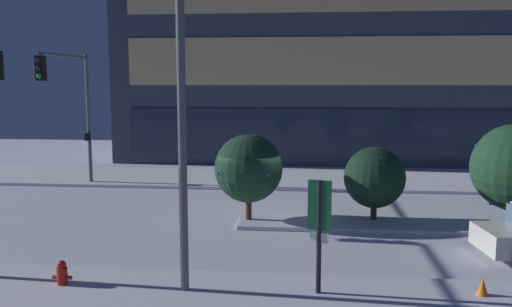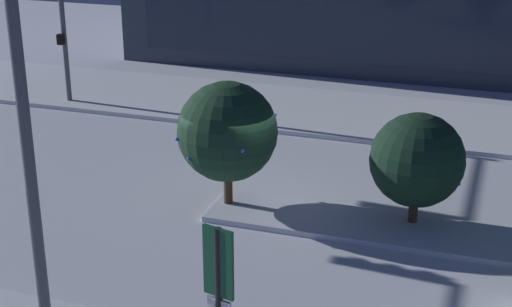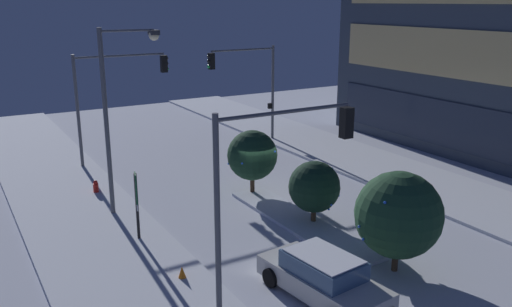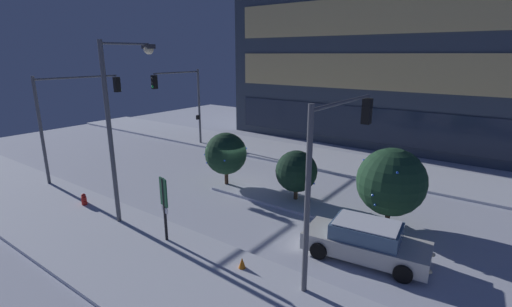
{
  "view_description": "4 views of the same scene",
  "coord_description": "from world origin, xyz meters",
  "px_view_note": "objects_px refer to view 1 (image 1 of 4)",
  "views": [
    {
      "loc": [
        1.89,
        -19.08,
        5.11
      ],
      "look_at": [
        0.22,
        -1.89,
        2.78
      ],
      "focal_mm": 37.71,
      "sensor_mm": 36.0,
      "label": 1
    },
    {
      "loc": [
        6.15,
        -16.59,
        7.95
      ],
      "look_at": [
        1.26,
        -2.37,
        2.38
      ],
      "focal_mm": 53.93,
      "sensor_mm": 36.0,
      "label": 2
    },
    {
      "loc": [
        21.53,
        -12.84,
        9.25
      ],
      "look_at": [
        1.94,
        -1.28,
        2.78
      ],
      "focal_mm": 37.82,
      "sensor_mm": 36.0,
      "label": 3
    },
    {
      "loc": [
        13.21,
        -15.63,
        7.62
      ],
      "look_at": [
        2.26,
        -0.62,
        2.51
      ],
      "focal_mm": 25.39,
      "sensor_mm": 36.0,
      "label": 4
    }
  ],
  "objects_px": {
    "decorated_tree_right_of_median": "(375,178)",
    "parking_info_sign": "(319,224)",
    "street_lamp_arched": "(190,74)",
    "decorated_tree_median": "(249,168)",
    "traffic_light_corner_far_left": "(71,96)",
    "construction_cone": "(482,290)",
    "fire_hydrant": "(62,276)"
  },
  "relations": [
    {
      "from": "decorated_tree_right_of_median",
      "to": "parking_info_sign",
      "type": "bearing_deg",
      "value": -106.71
    },
    {
      "from": "street_lamp_arched",
      "to": "decorated_tree_median",
      "type": "distance_m",
      "value": 6.95
    },
    {
      "from": "decorated_tree_right_of_median",
      "to": "decorated_tree_median",
      "type": "bearing_deg",
      "value": -174.77
    },
    {
      "from": "traffic_light_corner_far_left",
      "to": "decorated_tree_right_of_median",
      "type": "bearing_deg",
      "value": 71.56
    },
    {
      "from": "traffic_light_corner_far_left",
      "to": "decorated_tree_median",
      "type": "height_order",
      "value": "traffic_light_corner_far_left"
    },
    {
      "from": "decorated_tree_median",
      "to": "construction_cone",
      "type": "height_order",
      "value": "decorated_tree_median"
    },
    {
      "from": "parking_info_sign",
      "to": "construction_cone",
      "type": "distance_m",
      "value": 4.13
    },
    {
      "from": "street_lamp_arched",
      "to": "parking_info_sign",
      "type": "bearing_deg",
      "value": -94.95
    },
    {
      "from": "decorated_tree_median",
      "to": "decorated_tree_right_of_median",
      "type": "height_order",
      "value": "decorated_tree_median"
    },
    {
      "from": "traffic_light_corner_far_left",
      "to": "street_lamp_arched",
      "type": "relative_size",
      "value": 0.78
    },
    {
      "from": "street_lamp_arched",
      "to": "fire_hydrant",
      "type": "xyz_separation_m",
      "value": [
        -3.15,
        -0.6,
        -4.92
      ]
    },
    {
      "from": "parking_info_sign",
      "to": "construction_cone",
      "type": "xyz_separation_m",
      "value": [
        3.82,
        0.23,
        -1.53
      ]
    },
    {
      "from": "street_lamp_arched",
      "to": "decorated_tree_right_of_median",
      "type": "bearing_deg",
      "value": -34.16
    },
    {
      "from": "traffic_light_corner_far_left",
      "to": "fire_hydrant",
      "type": "height_order",
      "value": "traffic_light_corner_far_left"
    },
    {
      "from": "street_lamp_arched",
      "to": "construction_cone",
      "type": "height_order",
      "value": "street_lamp_arched"
    },
    {
      "from": "parking_info_sign",
      "to": "street_lamp_arched",
      "type": "bearing_deg",
      "value": 94.62
    },
    {
      "from": "traffic_light_corner_far_left",
      "to": "fire_hydrant",
      "type": "relative_size",
      "value": 8.65
    },
    {
      "from": "parking_info_sign",
      "to": "decorated_tree_median",
      "type": "distance_m",
      "value": 7.04
    },
    {
      "from": "fire_hydrant",
      "to": "decorated_tree_right_of_median",
      "type": "relative_size",
      "value": 0.27
    },
    {
      "from": "traffic_light_corner_far_left",
      "to": "decorated_tree_right_of_median",
      "type": "distance_m",
      "value": 14.16
    },
    {
      "from": "traffic_light_corner_far_left",
      "to": "decorated_tree_right_of_median",
      "type": "xyz_separation_m",
      "value": [
        13.17,
        -4.39,
        -2.74
      ]
    },
    {
      "from": "fire_hydrant",
      "to": "construction_cone",
      "type": "relative_size",
      "value": 1.35
    },
    {
      "from": "street_lamp_arched",
      "to": "parking_info_sign",
      "type": "xyz_separation_m",
      "value": [
        3.13,
        -0.54,
        -3.47
      ]
    },
    {
      "from": "construction_cone",
      "to": "decorated_tree_right_of_median",
      "type": "bearing_deg",
      "value": 104.13
    },
    {
      "from": "decorated_tree_right_of_median",
      "to": "construction_cone",
      "type": "distance_m",
      "value": 7.15
    },
    {
      "from": "street_lamp_arched",
      "to": "decorated_tree_right_of_median",
      "type": "relative_size",
      "value": 2.94
    },
    {
      "from": "traffic_light_corner_far_left",
      "to": "decorated_tree_median",
      "type": "distance_m",
      "value": 10.2
    },
    {
      "from": "traffic_light_corner_far_left",
      "to": "decorated_tree_median",
      "type": "relative_size",
      "value": 1.98
    },
    {
      "from": "traffic_light_corner_far_left",
      "to": "decorated_tree_right_of_median",
      "type": "relative_size",
      "value": 2.31
    },
    {
      "from": "fire_hydrant",
      "to": "parking_info_sign",
      "type": "height_order",
      "value": "parking_info_sign"
    },
    {
      "from": "fire_hydrant",
      "to": "decorated_tree_median",
      "type": "distance_m",
      "value": 7.9
    },
    {
      "from": "traffic_light_corner_far_left",
      "to": "street_lamp_arched",
      "type": "bearing_deg",
      "value": 36.07
    }
  ]
}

